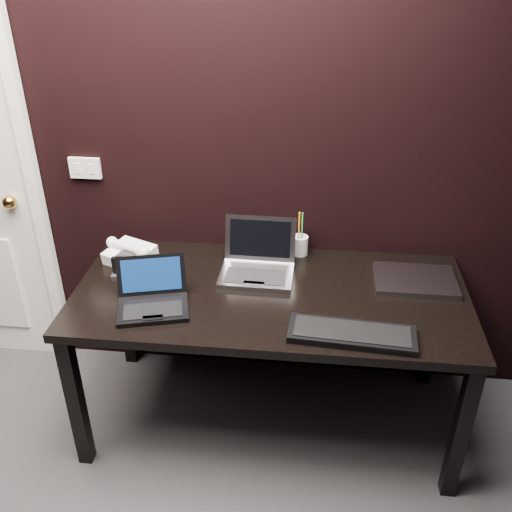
# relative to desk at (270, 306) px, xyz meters

# --- Properties ---
(wall_back) EXTENTS (4.00, 0.00, 4.00)m
(wall_back) POSITION_rel_desk_xyz_m (-0.30, 0.40, 0.64)
(wall_back) COLOR black
(wall_back) RESTS_ON ground
(wall_switch) EXTENTS (0.15, 0.02, 0.10)m
(wall_switch) POSITION_rel_desk_xyz_m (-0.92, 0.39, 0.46)
(wall_switch) COLOR silver
(wall_switch) RESTS_ON wall_back
(desk) EXTENTS (1.70, 0.80, 0.74)m
(desk) POSITION_rel_desk_xyz_m (0.00, 0.00, 0.00)
(desk) COLOR black
(desk) RESTS_ON ground
(netbook) EXTENTS (0.34, 0.32, 0.18)m
(netbook) POSITION_rel_desk_xyz_m (-0.48, -0.16, 0.12)
(netbook) COLOR black
(netbook) RESTS_ON desk
(silver_laptop) EXTENTS (0.33, 0.30, 0.23)m
(silver_laptop) POSITION_rel_desk_xyz_m (-0.07, 0.15, 0.12)
(silver_laptop) COLOR #99999E
(silver_laptop) RESTS_ON desk
(ext_keyboard) EXTENTS (0.50, 0.20, 0.03)m
(ext_keyboard) POSITION_rel_desk_xyz_m (0.34, -0.28, 0.09)
(ext_keyboard) COLOR black
(ext_keyboard) RESTS_ON desk
(closed_laptop) EXTENTS (0.36, 0.26, 0.02)m
(closed_laptop) POSITION_rel_desk_xyz_m (0.63, 0.14, 0.09)
(closed_laptop) COLOR #95959A
(closed_laptop) RESTS_ON desk
(desk_phone) EXTENTS (0.26, 0.25, 0.12)m
(desk_phone) POSITION_rel_desk_xyz_m (-0.68, 0.18, 0.12)
(desk_phone) COLOR white
(desk_phone) RESTS_ON desk
(mobile_phone) EXTENTS (0.06, 0.05, 0.10)m
(mobile_phone) POSITION_rel_desk_xyz_m (-0.69, 0.05, 0.12)
(mobile_phone) COLOR black
(mobile_phone) RESTS_ON desk
(pen_cup) EXTENTS (0.10, 0.10, 0.22)m
(pen_cup) POSITION_rel_desk_xyz_m (0.11, 0.34, 0.13)
(pen_cup) COLOR white
(pen_cup) RESTS_ON desk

